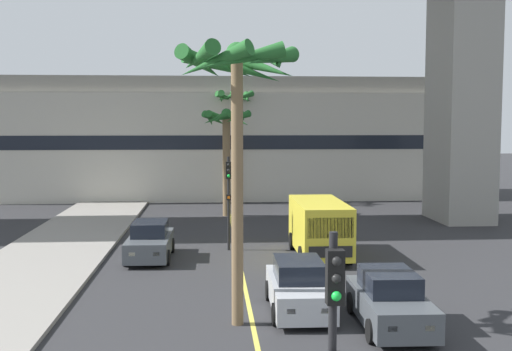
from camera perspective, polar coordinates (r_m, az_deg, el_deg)
lane_stripe_center at (r=26.68m, az=-1.55°, el=-7.52°), size 0.14×56.00×0.01m
pier_building_backdrop at (r=48.70m, az=-2.75°, el=3.33°), size 35.58×8.04×9.00m
car_queue_front at (r=18.33m, az=12.01°, el=-11.08°), size 1.91×4.14×1.56m
car_queue_second at (r=19.37m, az=3.91°, el=-10.11°), size 1.88×4.13×1.56m
car_queue_third at (r=26.88m, az=-9.58°, el=-5.93°), size 1.88×4.12×1.56m
delivery_van at (r=27.01m, az=5.76°, el=-4.62°), size 2.18×5.26×2.36m
traffic_light_median_near at (r=9.12m, az=7.02°, el=-14.41°), size 0.24×0.37×4.20m
traffic_light_median_far at (r=27.97m, az=-2.50°, el=-1.32°), size 0.24×0.37×4.20m
palm_tree_near_median at (r=38.28m, az=-2.71°, el=3.90°), size 3.09×3.10×6.55m
palm_tree_mid_median at (r=43.94m, az=-1.95°, el=5.53°), size 2.81×2.89×8.02m
palm_tree_far_median at (r=17.49m, az=-1.74°, el=8.19°), size 3.46×3.48×7.90m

